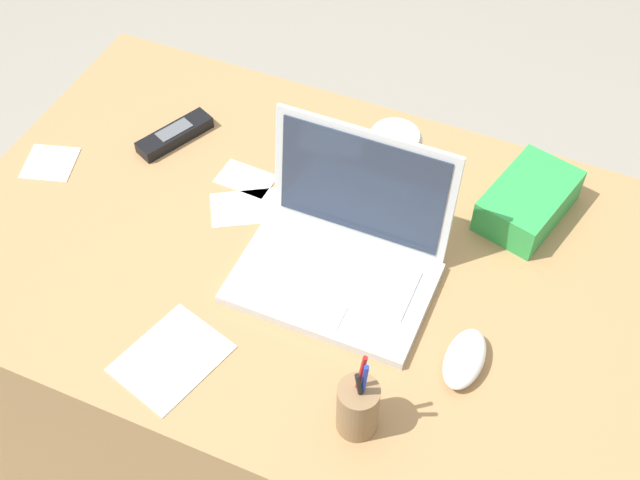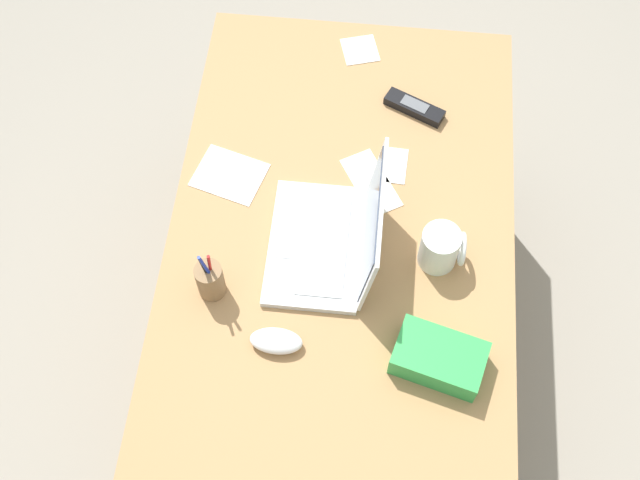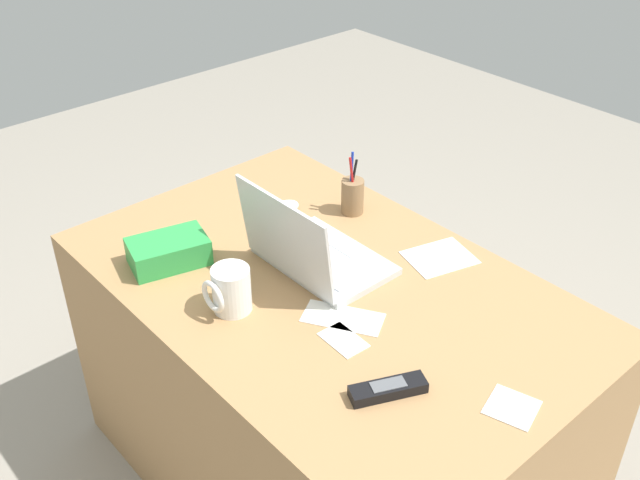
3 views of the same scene
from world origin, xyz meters
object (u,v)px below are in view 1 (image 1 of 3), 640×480
object	(u,v)px
coffee_mug_white	(394,155)
cordless_phone	(175,135)
computer_mouse	(465,359)
pen_holder	(358,407)
laptop	(342,250)
snack_bag	(528,201)

from	to	relation	value
coffee_mug_white	cordless_phone	size ratio (longest dim) A/B	0.68
computer_mouse	pen_holder	xyz separation A→B (m)	(-0.11, -0.16, 0.03)
laptop	snack_bag	size ratio (longest dim) A/B	1.72
cordless_phone	computer_mouse	bearing A→B (deg)	-21.91
snack_bag	computer_mouse	bearing A→B (deg)	-91.42
laptop	coffee_mug_white	bearing A→B (deg)	89.39
coffee_mug_white	snack_bag	size ratio (longest dim) A/B	0.57
computer_mouse	snack_bag	bearing A→B (deg)	89.62
laptop	pen_holder	distance (m)	0.29
laptop	pen_holder	size ratio (longest dim) A/B	1.82
coffee_mug_white	cordless_phone	bearing A→B (deg)	-169.97
computer_mouse	pen_holder	size ratio (longest dim) A/B	0.64
coffee_mug_white	pen_holder	world-z (taller)	pen_holder
snack_bag	pen_holder	bearing A→B (deg)	-103.64
computer_mouse	laptop	bearing A→B (deg)	158.58
laptop	computer_mouse	xyz separation A→B (m)	(0.25, -0.10, -0.03)
laptop	snack_bag	world-z (taller)	laptop
cordless_phone	pen_holder	bearing A→B (deg)	-37.78
laptop	cordless_phone	world-z (taller)	laptop
coffee_mug_white	computer_mouse	bearing A→B (deg)	-54.53
snack_bag	laptop	bearing A→B (deg)	-135.97
cordless_phone	snack_bag	size ratio (longest dim) A/B	0.84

